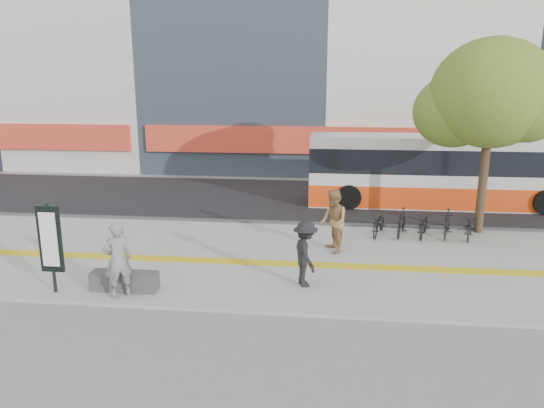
# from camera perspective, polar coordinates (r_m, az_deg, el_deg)

# --- Properties ---
(ground) EXTENTS (120.00, 120.00, 0.00)m
(ground) POSITION_cam_1_polar(r_m,az_deg,el_deg) (13.16, -3.63, -8.44)
(ground) COLOR slate
(ground) RESTS_ON ground
(sidewalk) EXTENTS (40.00, 7.00, 0.08)m
(sidewalk) POSITION_cam_1_polar(r_m,az_deg,el_deg) (14.53, -2.60, -6.07)
(sidewalk) COLOR gray
(sidewalk) RESTS_ON ground
(tactile_strip) EXTENTS (40.00, 0.45, 0.01)m
(tactile_strip) POSITION_cam_1_polar(r_m,az_deg,el_deg) (14.05, -2.93, -6.59)
(tactile_strip) COLOR gold
(tactile_strip) RESTS_ON sidewalk
(street) EXTENTS (40.00, 8.00, 0.06)m
(street) POSITION_cam_1_polar(r_m,az_deg,el_deg) (21.67, 0.50, 0.62)
(street) COLOR black
(street) RESTS_ON ground
(curb) EXTENTS (40.00, 0.25, 0.14)m
(curb) POSITION_cam_1_polar(r_m,az_deg,el_deg) (17.82, -0.84, -2.17)
(curb) COLOR #3B3B3E
(curb) RESTS_ON ground
(bench) EXTENTS (1.60, 0.45, 0.45)m
(bench) POSITION_cam_1_polar(r_m,az_deg,el_deg) (12.69, -16.39, -8.39)
(bench) COLOR #3B3B3E
(bench) RESTS_ON sidewalk
(signboard) EXTENTS (0.55, 0.10, 2.20)m
(signboard) POSITION_cam_1_polar(r_m,az_deg,el_deg) (12.80, -23.88, -3.81)
(signboard) COLOR black
(signboard) RESTS_ON sidewalk
(street_tree) EXTENTS (4.40, 3.80, 6.31)m
(street_tree) POSITION_cam_1_polar(r_m,az_deg,el_deg) (17.54, 23.48, 11.19)
(street_tree) COLOR #342317
(street_tree) RESTS_ON sidewalk
(bus) EXTENTS (10.52, 2.49, 2.80)m
(bus) POSITION_cam_1_polar(r_m,az_deg,el_deg) (21.28, 18.64, 3.35)
(bus) COLOR silver
(bus) RESTS_ON street
(bicycle_row) EXTENTS (3.79, 1.60, 0.88)m
(bicycle_row) POSITION_cam_1_polar(r_m,az_deg,el_deg) (16.89, 16.88, -2.19)
(bicycle_row) COLOR black
(bicycle_row) RESTS_ON sidewalk
(seated_woman) EXTENTS (0.79, 0.75, 1.81)m
(seated_woman) POSITION_cam_1_polar(r_m,az_deg,el_deg) (12.11, -17.13, -6.08)
(seated_woman) COLOR black
(seated_woman) RESTS_ON sidewalk
(pedestrian_tan) EXTENTS (0.96, 1.09, 1.86)m
(pedestrian_tan) POSITION_cam_1_polar(r_m,az_deg,el_deg) (14.70, 6.99, -1.95)
(pedestrian_tan) COLOR #956F46
(pedestrian_tan) RESTS_ON sidewalk
(pedestrian_dark) EXTENTS (0.92, 1.20, 1.63)m
(pedestrian_dark) POSITION_cam_1_polar(r_m,az_deg,el_deg) (12.28, 3.81, -5.64)
(pedestrian_dark) COLOR black
(pedestrian_dark) RESTS_ON sidewalk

